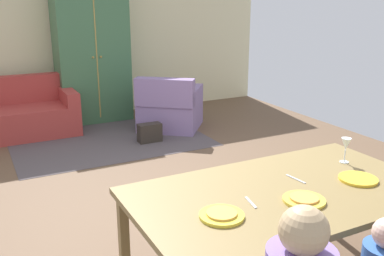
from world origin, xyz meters
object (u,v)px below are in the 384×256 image
object	(u,v)px
armchair	(170,108)
plate_near_man	(222,216)
plate_near_woman	(358,179)
wine_glass	(346,145)
couch	(3,116)
armoire	(92,55)
dining_table	(284,199)
plate_near_child	(304,200)
handbag	(150,133)

from	to	relation	value
armchair	plate_near_man	bearing A→B (deg)	-110.60
plate_near_woman	wine_glass	bearing A→B (deg)	59.71
couch	armoire	world-z (taller)	armoire
dining_table	couch	distance (m)	4.76
plate_near_man	couch	world-z (taller)	couch
plate_near_man	dining_table	bearing A→B (deg)	12.78
plate_near_child	handbag	bearing A→B (deg)	82.85
plate_near_child	handbag	xyz separation A→B (m)	(0.45, 3.58, -0.64)
dining_table	armchair	bearing A→B (deg)	75.95
plate_near_child	handbag	distance (m)	3.66
armoire	handbag	bearing A→B (deg)	-76.80
wine_glass	couch	size ratio (longest dim) A/B	0.09
couch	wine_glass	bearing A→B (deg)	-65.51
plate_near_woman	wine_glass	world-z (taller)	wine_glass
handbag	plate_near_man	bearing A→B (deg)	-105.53
plate_near_man	handbag	size ratio (longest dim) A/B	0.78
plate_near_child	dining_table	bearing A→B (deg)	90.00
wine_glass	handbag	xyz separation A→B (m)	(-0.24, 3.22, -0.76)
couch	armchair	size ratio (longest dim) A/B	1.66
dining_table	plate_near_man	size ratio (longest dim) A/B	7.70
plate_near_child	armchair	size ratio (longest dim) A/B	0.21
plate_near_child	couch	distance (m)	4.94
plate_near_child	armoire	xyz separation A→B (m)	(0.10, 5.06, 0.28)
wine_glass	armoire	distance (m)	4.74
plate_near_man	plate_near_child	bearing A→B (deg)	-6.47
dining_table	plate_near_woman	world-z (taller)	plate_near_woman
plate_near_child	armoire	size ratio (longest dim) A/B	0.12
armoire	plate_near_woman	bearing A→B (deg)	-85.10
plate_near_man	plate_near_child	size ratio (longest dim) A/B	1.00
plate_near_woman	armchair	world-z (taller)	armchair
plate_near_child	wine_glass	bearing A→B (deg)	27.46
wine_glass	handbag	distance (m)	3.32
dining_table	plate_near_child	xyz separation A→B (m)	(-0.00, -0.18, 0.07)
dining_table	handbag	bearing A→B (deg)	82.47
dining_table	wine_glass	distance (m)	0.74
couch	armoire	xyz separation A→B (m)	(1.40, 0.32, 0.75)
dining_table	plate_near_child	world-z (taller)	plate_near_child
wine_glass	couch	bearing A→B (deg)	114.49
dining_table	armoire	size ratio (longest dim) A/B	0.92
plate_near_man	plate_near_woman	world-z (taller)	same
couch	plate_near_woman	bearing A→B (deg)	-68.54
dining_table	armoire	distance (m)	4.89
plate_near_man	couch	bearing A→B (deg)	99.38
armoire	plate_near_child	bearing A→B (deg)	-91.15
plate_near_woman	handbag	xyz separation A→B (m)	(-0.08, 3.50, -0.64)
wine_glass	armchair	distance (m)	3.73
plate_near_woman	couch	xyz separation A→B (m)	(-1.83, 4.66, -0.47)
plate_near_man	armoire	distance (m)	5.05
plate_near_child	plate_near_man	bearing A→B (deg)	173.53
plate_near_woman	handbag	bearing A→B (deg)	91.31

